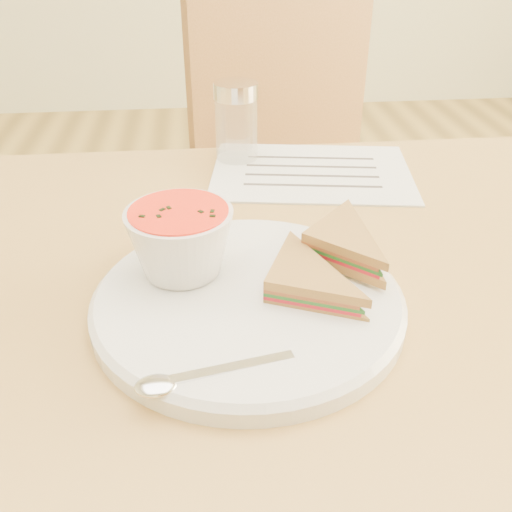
{
  "coord_description": "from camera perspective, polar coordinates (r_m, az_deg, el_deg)",
  "views": [
    {
      "loc": [
        -0.13,
        -0.56,
        1.1
      ],
      "look_at": [
        -0.08,
        -0.08,
        0.8
      ],
      "focal_mm": 40.0,
      "sensor_mm": 36.0,
      "label": 1
    }
  ],
  "objects": [
    {
      "name": "spoon",
      "position": [
        0.48,
        -3.86,
        -11.47
      ],
      "size": [
        0.18,
        0.07,
        0.01
      ],
      "primitive_type": null,
      "rotation": [
        0.0,
        0.0,
        0.22
      ],
      "color": "silver",
      "rests_on": "plate"
    },
    {
      "name": "plate",
      "position": [
        0.58,
        -0.79,
        -4.65
      ],
      "size": [
        0.34,
        0.34,
        0.02
      ],
      "primitive_type": null,
      "rotation": [
        0.0,
        0.0,
        0.08
      ],
      "color": "silver",
      "rests_on": "dining_table"
    },
    {
      "name": "dining_table",
      "position": [
        0.93,
        4.94,
        -19.85
      ],
      "size": [
        1.0,
        0.7,
        0.75
      ],
      "primitive_type": null,
      "color": "brown",
      "rests_on": "floor"
    },
    {
      "name": "chair_far",
      "position": [
        1.27,
        6.81,
        3.36
      ],
      "size": [
        0.58,
        0.58,
        1.0
      ],
      "primitive_type": null,
      "rotation": [
        0.0,
        0.0,
        3.52
      ],
      "color": "brown",
      "rests_on": "floor"
    },
    {
      "name": "condiment_shaker",
      "position": [
        0.91,
        -1.97,
        13.23
      ],
      "size": [
        0.07,
        0.07,
        0.12
      ],
      "primitive_type": null,
      "rotation": [
        0.0,
        0.0,
        0.07
      ],
      "color": "silver",
      "rests_on": "dining_table"
    },
    {
      "name": "soup_bowl",
      "position": [
        0.59,
        -7.52,
        1.15
      ],
      "size": [
        0.14,
        0.14,
        0.08
      ],
      "primitive_type": null,
      "rotation": [
        0.0,
        0.0,
        -0.31
      ],
      "color": "silver",
      "rests_on": "plate"
    },
    {
      "name": "sandwich_half_a",
      "position": [
        0.55,
        0.73,
        -3.91
      ],
      "size": [
        0.13,
        0.13,
        0.03
      ],
      "primitive_type": null,
      "rotation": [
        0.0,
        0.0,
        -0.4
      ],
      "color": "#B0893E",
      "rests_on": "plate"
    },
    {
      "name": "paper_menu",
      "position": [
        0.88,
        5.57,
        8.37
      ],
      "size": [
        0.33,
        0.26,
        0.0
      ],
      "primitive_type": null,
      "rotation": [
        0.0,
        0.0,
        -0.15
      ],
      "color": "silver",
      "rests_on": "dining_table"
    },
    {
      "name": "sandwich_half_b",
      "position": [
        0.6,
        4.51,
        1.02
      ],
      "size": [
        0.14,
        0.14,
        0.03
      ],
      "primitive_type": null,
      "rotation": [
        0.0,
        0.0,
        -0.75
      ],
      "color": "#B0893E",
      "rests_on": "plate"
    }
  ]
}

